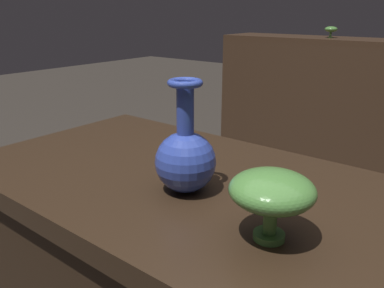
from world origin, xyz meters
The scene contains 3 objects.
vase_centerpiece centered at (0.01, -0.06, 0.88)m, with size 0.13×0.13×0.25m.
vase_tall_behind centered at (0.25, -0.12, 0.89)m, with size 0.15×0.15×0.13m.
shelf_vase_left centered at (-0.52, 2.19, 1.05)m, with size 0.09×0.09×0.08m.
Camera 1 is at (0.52, -0.68, 1.18)m, focal length 37.27 mm.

